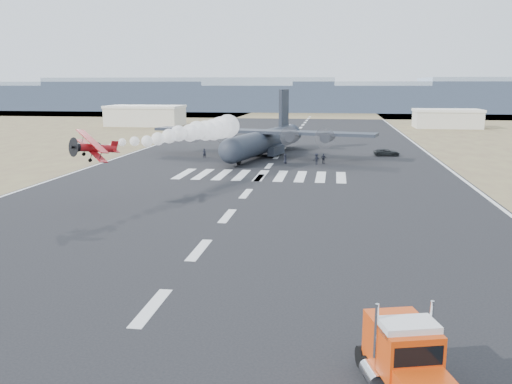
% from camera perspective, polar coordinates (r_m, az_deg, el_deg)
% --- Properties ---
extents(ground, '(500.00, 500.00, 0.00)m').
position_cam_1_polar(ground, '(34.79, -10.95, -11.86)').
color(ground, black).
rests_on(ground, ground).
extents(scrub_far, '(500.00, 80.00, 0.00)m').
position_cam_1_polar(scrub_far, '(260.71, 5.96, 8.21)').
color(scrub_far, brown).
rests_on(scrub_far, ground).
extents(runway_markings, '(60.00, 260.00, 0.01)m').
position_cam_1_polar(runway_markings, '(91.79, 1.38, 2.77)').
color(runway_markings, silver).
rests_on(runway_markings, ground).
extents(ridge_seg_b, '(150.00, 50.00, 15.00)m').
position_cam_1_polar(ridge_seg_b, '(322.60, -17.86, 9.64)').
color(ridge_seg_b, '#8090A3').
rests_on(ridge_seg_b, ground).
extents(ridge_seg_c, '(150.00, 50.00, 17.00)m').
position_cam_1_polar(ridge_seg_c, '(299.94, -6.46, 10.21)').
color(ridge_seg_c, '#8090A3').
rests_on(ridge_seg_c, ground).
extents(ridge_seg_d, '(150.00, 50.00, 13.00)m').
position_cam_1_polar(ridge_seg_d, '(290.42, 6.24, 9.79)').
color(ridge_seg_d, '#8090A3').
rests_on(ridge_seg_d, ground).
extents(ridge_seg_e, '(150.00, 50.00, 15.00)m').
position_cam_1_polar(ridge_seg_e, '(295.18, 19.13, 9.46)').
color(ridge_seg_e, '#8090A3').
rests_on(ridge_seg_e, ground).
extents(hangar_left, '(24.50, 14.50, 6.70)m').
position_cam_1_polar(hangar_left, '(186.37, -11.55, 7.91)').
color(hangar_left, beige).
rests_on(hangar_left, ground).
extents(hangar_right, '(20.50, 12.50, 5.90)m').
position_cam_1_polar(hangar_right, '(183.81, 19.46, 7.33)').
color(hangar_right, beige).
rests_on(hangar_right, ground).
extents(semi_truck, '(4.25, 7.96, 3.50)m').
position_cam_1_polar(semi_truck, '(25.69, 15.51, -16.57)').
color(semi_truck, black).
rests_on(semi_truck, ground).
extents(aerobatic_biplane, '(5.59, 5.58, 3.45)m').
position_cam_1_polar(aerobatic_biplane, '(62.55, -16.71, 4.49)').
color(aerobatic_biplane, '#A3180A').
extents(smoke_trail, '(10.97, 28.49, 3.75)m').
position_cam_1_polar(smoke_trail, '(82.00, -4.85, 6.56)').
color(smoke_trail, white).
extents(transport_aircraft, '(43.23, 35.38, 12.55)m').
position_cam_1_polar(transport_aircraft, '(104.52, 0.90, 5.59)').
color(transport_aircraft, black).
rests_on(transport_aircraft, ground).
extents(support_vehicle, '(5.10, 2.65, 1.37)m').
position_cam_1_polar(support_vehicle, '(107.70, 13.59, 4.08)').
color(support_vehicle, black).
rests_on(support_vehicle, ground).
extents(crew_a, '(0.65, 0.54, 1.77)m').
position_cam_1_polar(crew_a, '(102.29, -5.46, 4.09)').
color(crew_a, black).
rests_on(crew_a, ground).
extents(crew_b, '(1.00, 0.99, 1.80)m').
position_cam_1_polar(crew_b, '(94.66, -1.94, 3.57)').
color(crew_b, black).
rests_on(crew_b, ground).
extents(crew_c, '(1.35, 1.09, 1.90)m').
position_cam_1_polar(crew_c, '(93.96, 6.38, 3.48)').
color(crew_c, black).
rests_on(crew_c, ground).
extents(crew_d, '(1.14, 0.74, 1.79)m').
position_cam_1_polar(crew_d, '(94.91, 7.13, 3.51)').
color(crew_d, black).
rests_on(crew_d, ground).
extents(crew_e, '(0.55, 0.85, 1.67)m').
position_cam_1_polar(crew_e, '(94.52, 3.09, 3.51)').
color(crew_e, black).
rests_on(crew_e, ground).
extents(crew_f, '(1.69, 1.41, 1.82)m').
position_cam_1_polar(crew_f, '(101.62, -1.91, 4.10)').
color(crew_f, black).
rests_on(crew_f, ground).
extents(crew_g, '(0.74, 0.64, 1.84)m').
position_cam_1_polar(crew_g, '(97.47, -3.26, 3.79)').
color(crew_g, black).
rests_on(crew_g, ground).
extents(crew_h, '(0.88, 0.66, 1.61)m').
position_cam_1_polar(crew_h, '(97.44, -2.58, 3.73)').
color(crew_h, black).
rests_on(crew_h, ground).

